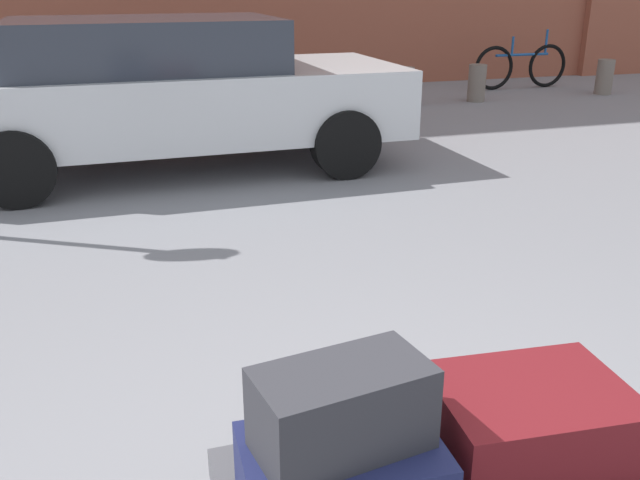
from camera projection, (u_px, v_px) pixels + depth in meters
The scene contains 9 objects.
suitcase_navy_center at pixel (341, 480), 1.89m from camera, with size 0.54×0.37×0.23m, color #191E47.
suitcase_maroon_rear_left at pixel (528, 425), 2.10m from camera, with size 0.58×0.44×0.26m, color maroon.
duffel_bag_charcoal_topmost_pile at pixel (342, 408), 1.81m from camera, with size 0.46×0.25×0.24m, color #2D2D33.
parked_car at pixel (169, 90), 6.52m from camera, with size 4.33×1.97×1.42m.
bicycle_leaning at pixel (521, 66), 11.59m from camera, with size 1.76×0.08×0.96m.
bollard_kerb_near at pixel (322, 90), 9.71m from camera, with size 0.27×0.27×0.55m, color #72665B.
bollard_kerb_mid at pixel (405, 86), 10.06m from camera, with size 0.27×0.27×0.55m, color #72665B.
bollard_kerb_far at pixel (477, 83), 10.39m from camera, with size 0.27×0.27×0.55m, color #72665B.
bollard_corner at pixel (605, 77), 11.03m from camera, with size 0.27×0.27×0.55m, color #72665B.
Camera 1 is at (-0.82, -1.45, 1.75)m, focal length 38.48 mm.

